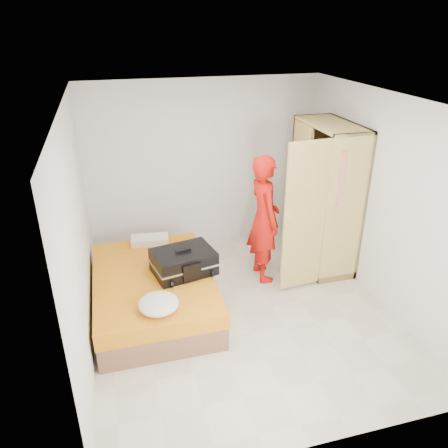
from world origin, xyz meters
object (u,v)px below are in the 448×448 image
object	(u,v)px
wardrobe	(323,202)
suitcase	(184,262)
round_cushion	(159,304)
bed	(154,292)
person	(264,219)

from	to	relation	value
wardrobe	suitcase	distance (m)	2.21
wardrobe	suitcase	world-z (taller)	wardrobe
wardrobe	round_cushion	size ratio (longest dim) A/B	4.79
bed	suitcase	world-z (taller)	suitcase
person	round_cushion	size ratio (longest dim) A/B	4.07
bed	person	xyz separation A→B (m)	(1.58, 0.39, 0.64)
bed	person	size ratio (longest dim) A/B	1.13
round_cushion	bed	bearing A→B (deg)	88.90
person	round_cushion	world-z (taller)	person
suitcase	round_cushion	bearing A→B (deg)	-131.45
suitcase	wardrobe	bearing A→B (deg)	2.86
bed	suitcase	distance (m)	0.55
suitcase	round_cushion	world-z (taller)	suitcase
suitcase	bed	bearing A→B (deg)	163.37
person	bed	bearing A→B (deg)	102.60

